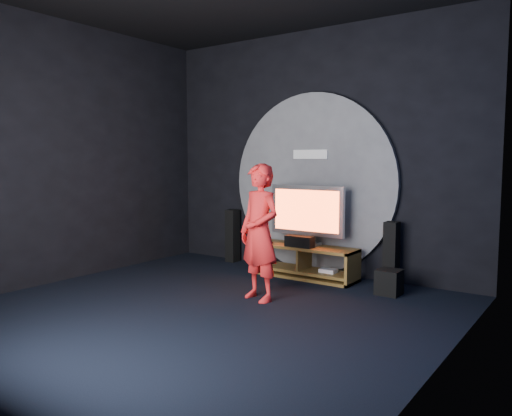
{
  "coord_description": "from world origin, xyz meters",
  "views": [
    {
      "loc": [
        3.53,
        -3.94,
        1.65
      ],
      "look_at": [
        -0.01,
        1.05,
        1.05
      ],
      "focal_mm": 35.0,
      "sensor_mm": 36.0,
      "label": 1
    }
  ],
  "objects": [
    {
      "name": "tower_speaker_right",
      "position": [
        1.26,
        2.31,
        0.42
      ],
      "size": [
        0.17,
        0.19,
        0.84
      ],
      "primitive_type": "cube",
      "color": "black",
      "rests_on": "ground"
    },
    {
      "name": "media_console",
      "position": [
        0.11,
        2.05,
        0.19
      ],
      "size": [
        1.51,
        0.45,
        0.45
      ],
      "color": "brown",
      "rests_on": "ground"
    },
    {
      "name": "tower_speaker_left",
      "position": [
        -1.39,
        2.34,
        0.42
      ],
      "size": [
        0.17,
        0.19,
        0.84
      ],
      "primitive_type": "cube",
      "color": "black",
      "rests_on": "ground"
    },
    {
      "name": "back_wall",
      "position": [
        0.0,
        2.5,
        1.75
      ],
      "size": [
        5.0,
        0.04,
        3.5
      ],
      "primitive_type": "cube",
      "color": "black",
      "rests_on": "ground"
    },
    {
      "name": "right_wall",
      "position": [
        2.5,
        0.0,
        1.75
      ],
      "size": [
        0.04,
        5.0,
        3.5
      ],
      "primitive_type": "cube",
      "color": "black",
      "rests_on": "ground"
    },
    {
      "name": "center_speaker",
      "position": [
        0.11,
        1.92,
        0.53
      ],
      "size": [
        0.4,
        0.15,
        0.15
      ],
      "primitive_type": "cube",
      "color": "black",
      "rests_on": "media_console"
    },
    {
      "name": "floor",
      "position": [
        0.0,
        0.0,
        0.0
      ],
      "size": [
        5.0,
        5.0,
        0.0
      ],
      "primitive_type": "plane",
      "color": "black",
      "rests_on": "ground"
    },
    {
      "name": "tv",
      "position": [
        0.11,
        2.12,
        0.91
      ],
      "size": [
        1.13,
        0.22,
        0.84
      ],
      "color": "#AEAEB5",
      "rests_on": "media_console"
    },
    {
      "name": "wall_disc_panel",
      "position": [
        0.0,
        2.44,
        1.3
      ],
      "size": [
        2.6,
        0.11,
        2.6
      ],
      "color": "#515156",
      "rests_on": "ground"
    },
    {
      "name": "player",
      "position": [
        0.24,
        0.77,
        0.8
      ],
      "size": [
        0.66,
        0.52,
        1.6
      ],
      "primitive_type": "imported",
      "rotation": [
        0.0,
        0.0,
        -0.26
      ],
      "color": "red",
      "rests_on": "ground"
    },
    {
      "name": "remote",
      "position": [
        -0.44,
        1.93,
        0.46
      ],
      "size": [
        0.18,
        0.05,
        0.02
      ],
      "primitive_type": "cube",
      "color": "black",
      "rests_on": "media_console"
    },
    {
      "name": "subwoofer",
      "position": [
        1.4,
        1.87,
        0.15
      ],
      "size": [
        0.28,
        0.28,
        0.31
      ],
      "primitive_type": "cube",
      "color": "black",
      "rests_on": "ground"
    },
    {
      "name": "left_wall",
      "position": [
        -2.5,
        0.0,
        1.75
      ],
      "size": [
        0.04,
        5.0,
        3.5
      ],
      "primitive_type": "cube",
      "color": "black",
      "rests_on": "ground"
    }
  ]
}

